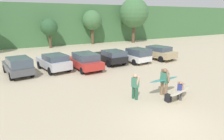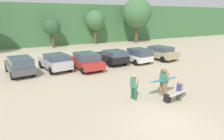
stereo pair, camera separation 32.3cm
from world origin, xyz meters
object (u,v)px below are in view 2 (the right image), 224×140
parked_car_red (86,61)px  parked_car_tan (158,52)px  person_child (179,90)px  surfboard_cream (179,91)px  parked_car_black (112,56)px  backpack_dropped (167,99)px  parked_car_silver (55,61)px  parked_car_dark_gray (20,65)px  surfboard_teal (164,80)px  parked_car_white (136,55)px  person_companion (134,85)px  person_adult (164,81)px

parked_car_red → parked_car_tan: size_ratio=0.90×
person_child → surfboard_cream: (-0.02, -0.02, -0.07)m
parked_car_black → backpack_dropped: bearing=168.7°
parked_car_tan → surfboard_cream: (-6.53, -9.51, -0.22)m
parked_car_silver → parked_car_black: bearing=-100.9°
parked_car_dark_gray → parked_car_red: size_ratio=1.00×
parked_car_red → surfboard_teal: 8.31m
surfboard_teal → surfboard_cream: size_ratio=1.01×
parked_car_white → parked_car_tan: size_ratio=0.88×
parked_car_red → surfboard_cream: parked_car_red is taller
parked_car_red → backpack_dropped: size_ratio=9.54×
parked_car_dark_gray → person_child: 12.61m
parked_car_white → person_child: bearing=154.7°
parked_car_dark_gray → backpack_dropped: (6.96, -9.83, -0.60)m
parked_car_white → parked_car_silver: bearing=78.4°
parked_car_black → parked_car_tan: 5.69m
person_companion → backpack_dropped: size_ratio=3.45×
surfboard_teal → backpack_dropped: (-0.51, -0.92, -0.77)m
parked_car_tan → surfboard_cream: parked_car_tan is taller
parked_car_red → person_companion: (0.05, -7.74, 0.07)m
person_companion → backpack_dropped: person_companion is taller
parked_car_silver → backpack_dropped: 10.79m
surfboard_teal → person_child: bearing=101.3°
parked_car_tan → backpack_dropped: (-7.30, -9.37, -0.57)m
person_child → surfboard_teal: size_ratio=0.49×
person_adult → surfboard_cream: bearing=98.4°
parked_car_white → parked_car_dark_gray: bearing=80.8°
surfboard_cream → backpack_dropped: size_ratio=5.07×
surfboard_teal → surfboard_cream: surfboard_teal is taller
person_adult → surfboard_cream: (0.31, -0.99, -0.40)m
parked_car_black → parked_car_white: 2.54m
parked_car_dark_gray → person_child: (7.75, -9.95, -0.19)m
person_child → surfboard_teal: person_child is taller
parked_car_dark_gray → parked_car_silver: parked_car_dark_gray is taller
parked_car_black → parked_car_tan: bearing=-95.9°
parked_car_silver → parked_car_black: size_ratio=1.07×
parked_car_dark_gray → parked_car_red: bearing=-105.5°
person_adult → backpack_dropped: size_ratio=3.83×
parked_car_black → parked_car_white: bearing=-106.4°
backpack_dropped → parked_car_dark_gray: bearing=125.3°
person_adult → backpack_dropped: person_adult is taller
parked_car_white → backpack_dropped: 10.02m
parked_car_dark_gray → parked_car_black: size_ratio=1.07×
person_child → parked_car_tan: bearing=-133.4°
parked_car_black → person_child: bearing=173.3°
person_child → person_adult: bearing=-80.2°
parked_car_tan → person_child: bearing=136.2°
parked_car_silver → surfboard_teal: bearing=-162.0°
parked_car_dark_gray → parked_car_white: size_ratio=1.02×
parked_car_black → surfboard_teal: parked_car_black is taller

